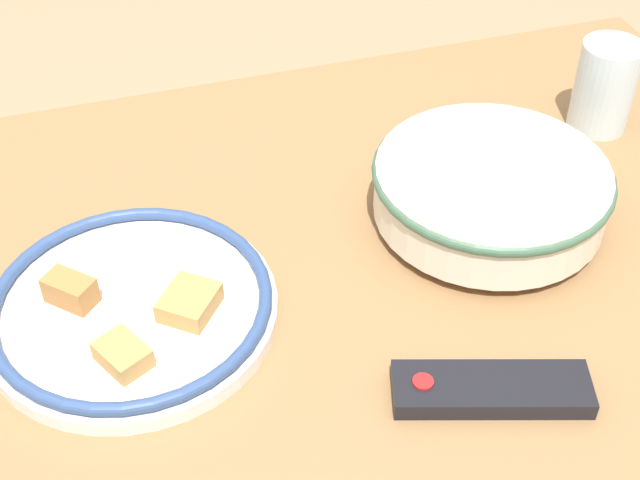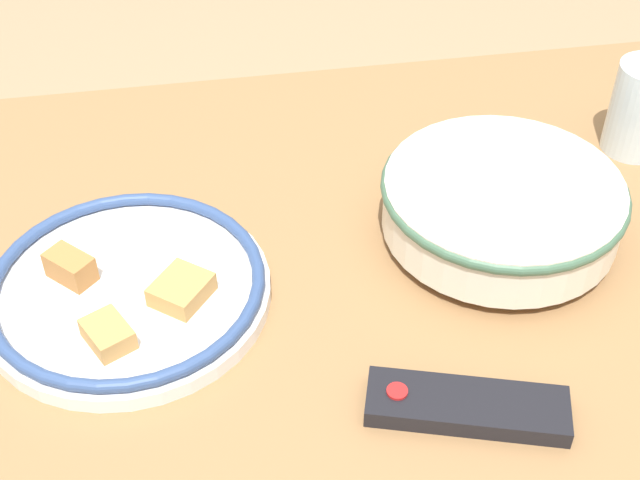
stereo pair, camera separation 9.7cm
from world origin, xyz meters
TOP-DOWN VIEW (x-y plane):
  - dining_table at (0.00, 0.00)m, footprint 1.31×0.81m
  - noodle_bowl at (-0.23, -0.01)m, footprint 0.28×0.28m
  - food_plate at (0.19, 0.03)m, footprint 0.31×0.31m
  - tv_remote at (-0.12, 0.23)m, footprint 0.20×0.11m
  - drinking_glass at (-0.46, -0.15)m, footprint 0.08×0.08m

SIDE VIEW (x-z plane):
  - dining_table at x=0.00m, z-range 0.27..1.00m
  - tv_remote at x=-0.12m, z-range 0.72..0.75m
  - food_plate at x=0.19m, z-range 0.72..0.77m
  - noodle_bowl at x=-0.23m, z-range 0.73..0.81m
  - drinking_glass at x=-0.46m, z-range 0.72..0.85m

